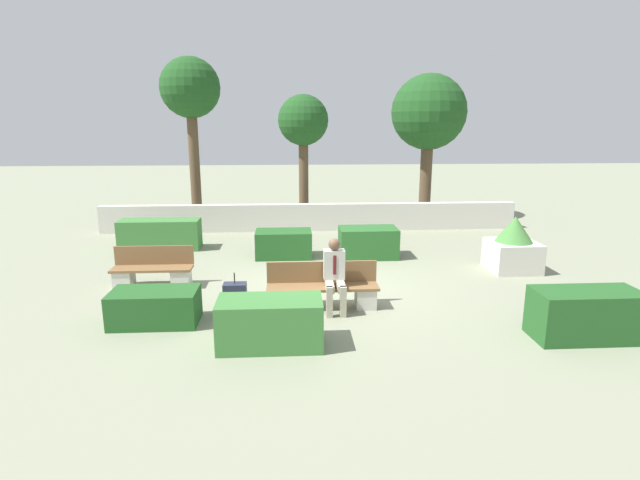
# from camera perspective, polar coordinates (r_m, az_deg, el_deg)

# --- Properties ---
(ground_plane) EXTENTS (60.00, 60.00, 0.00)m
(ground_plane) POSITION_cam_1_polar(r_m,az_deg,el_deg) (10.30, 0.29, -5.52)
(ground_plane) COLOR gray
(perimeter_wall) EXTENTS (12.92, 0.30, 0.84)m
(perimeter_wall) POSITION_cam_1_polar(r_m,az_deg,el_deg) (15.62, -1.05, 2.62)
(perimeter_wall) COLOR beige
(perimeter_wall) RESTS_ON ground_plane
(bench_front) EXTENTS (2.04, 0.48, 0.82)m
(bench_front) POSITION_cam_1_polar(r_m,az_deg,el_deg) (9.18, 0.29, -5.80)
(bench_front) COLOR brown
(bench_front) RESTS_ON ground_plane
(bench_left_side) EXTENTS (1.62, 0.48, 0.82)m
(bench_left_side) POSITION_cam_1_polar(r_m,az_deg,el_deg) (10.87, -18.56, -3.55)
(bench_left_side) COLOR brown
(bench_left_side) RESTS_ON ground_plane
(person_seated_man) EXTENTS (0.38, 0.63, 1.31)m
(person_seated_man) POSITION_cam_1_polar(r_m,az_deg,el_deg) (8.94, 1.69, -3.67)
(person_seated_man) COLOR #B2A893
(person_seated_man) RESTS_ON ground_plane
(hedge_block_near_left) EXTENTS (1.44, 0.79, 0.58)m
(hedge_block_near_left) POSITION_cam_1_polar(r_m,az_deg,el_deg) (8.94, -18.34, -7.28)
(hedge_block_near_left) COLOR #235623
(hedge_block_near_left) RESTS_ON ground_plane
(hedge_block_near_right) EXTENTS (1.39, 0.83, 0.67)m
(hedge_block_near_right) POSITION_cam_1_polar(r_m,az_deg,el_deg) (12.59, -4.17, -0.45)
(hedge_block_near_right) COLOR #235623
(hedge_block_near_right) RESTS_ON ground_plane
(hedge_block_mid_left) EXTENTS (1.44, 0.85, 0.75)m
(hedge_block_mid_left) POSITION_cam_1_polar(r_m,az_deg,el_deg) (12.59, 5.52, -0.28)
(hedge_block_mid_left) COLOR #286028
(hedge_block_mid_left) RESTS_ON ground_plane
(hedge_block_mid_right) EXTENTS (2.10, 0.69, 0.80)m
(hedge_block_mid_right) POSITION_cam_1_polar(r_m,az_deg,el_deg) (13.98, -17.81, 0.61)
(hedge_block_mid_right) COLOR #3D7A38
(hedge_block_mid_right) RESTS_ON ground_plane
(hedge_block_far_left) EXTENTS (1.58, 0.77, 0.74)m
(hedge_block_far_left) POSITION_cam_1_polar(r_m,az_deg,el_deg) (7.68, -5.73, -9.40)
(hedge_block_far_left) COLOR #3D7A38
(hedge_block_far_left) RESTS_ON ground_plane
(hedge_block_far_right) EXTENTS (1.64, 0.74, 0.79)m
(hedge_block_far_right) POSITION_cam_1_polar(r_m,az_deg,el_deg) (8.93, 28.09, -7.53)
(hedge_block_far_right) COLOR #235623
(hedge_block_far_right) RESTS_ON ground_plane
(planter_corner_left) EXTENTS (1.05, 1.05, 1.26)m
(planter_corner_left) POSITION_cam_1_polar(r_m,az_deg,el_deg) (12.20, 21.21, -0.71)
(planter_corner_left) COLOR beige
(planter_corner_left) RESTS_ON ground_plane
(suitcase) EXTENTS (0.41, 0.25, 0.73)m
(suitcase) POSITION_cam_1_polar(r_m,az_deg,el_deg) (9.13, -9.67, -6.48)
(suitcase) COLOR #282D42
(suitcase) RESTS_ON ground_plane
(tree_leftmost) EXTENTS (1.93, 1.93, 5.36)m
(tree_leftmost) POSITION_cam_1_polar(r_m,az_deg,el_deg) (17.16, -14.59, 16.04)
(tree_leftmost) COLOR brown
(tree_leftmost) RESTS_ON ground_plane
(tree_center_left) EXTENTS (1.63, 1.63, 4.20)m
(tree_center_left) POSITION_cam_1_polar(r_m,az_deg,el_deg) (16.51, -1.93, 13.13)
(tree_center_left) COLOR brown
(tree_center_left) RESTS_ON ground_plane
(tree_center_right) EXTENTS (2.54, 2.54, 4.92)m
(tree_center_right) POSITION_cam_1_polar(r_m,az_deg,el_deg) (17.83, 12.32, 13.90)
(tree_center_right) COLOR brown
(tree_center_right) RESTS_ON ground_plane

